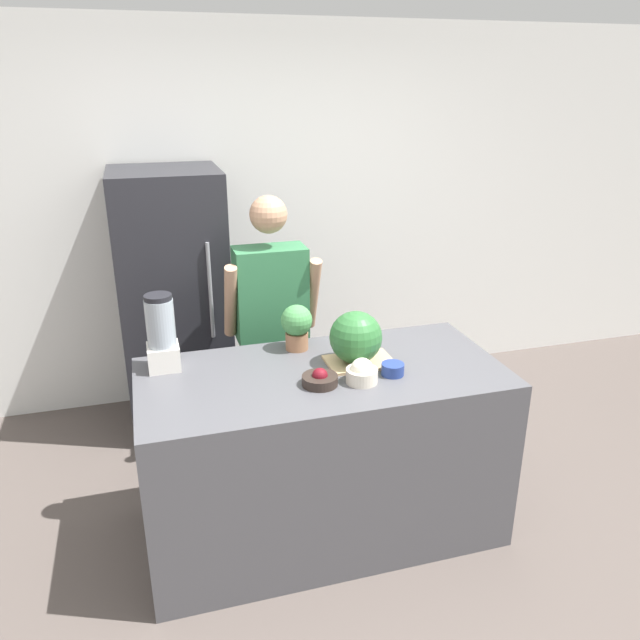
{
  "coord_description": "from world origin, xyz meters",
  "views": [
    {
      "loc": [
        -0.77,
        -2.17,
        2.21
      ],
      "look_at": [
        0.0,
        0.46,
        1.15
      ],
      "focal_mm": 35.0,
      "sensor_mm": 36.0,
      "label": 1
    }
  ],
  "objects_px": {
    "watermelon": "(356,337)",
    "bowl_small_blue": "(393,369)",
    "potted_plant": "(297,325)",
    "bowl_cream": "(362,373)",
    "person": "(272,330)",
    "blender": "(161,334)",
    "bowl_cherries": "(320,379)",
    "refrigerator": "(174,302)"
  },
  "relations": [
    {
      "from": "refrigerator",
      "to": "bowl_small_blue",
      "type": "distance_m",
      "value": 1.75
    },
    {
      "from": "person",
      "to": "bowl_small_blue",
      "type": "bearing_deg",
      "value": -66.1
    },
    {
      "from": "refrigerator",
      "to": "bowl_small_blue",
      "type": "relative_size",
      "value": 15.73
    },
    {
      "from": "watermelon",
      "to": "bowl_cream",
      "type": "height_order",
      "value": "watermelon"
    },
    {
      "from": "watermelon",
      "to": "blender",
      "type": "height_order",
      "value": "blender"
    },
    {
      "from": "person",
      "to": "bowl_cherries",
      "type": "relative_size",
      "value": 9.76
    },
    {
      "from": "bowl_cherries",
      "to": "potted_plant",
      "type": "distance_m",
      "value": 0.44
    },
    {
      "from": "refrigerator",
      "to": "bowl_cream",
      "type": "relative_size",
      "value": 11.57
    },
    {
      "from": "bowl_small_blue",
      "to": "blender",
      "type": "distance_m",
      "value": 1.11
    },
    {
      "from": "person",
      "to": "blender",
      "type": "distance_m",
      "value": 0.86
    },
    {
      "from": "bowl_small_blue",
      "to": "potted_plant",
      "type": "height_order",
      "value": "potted_plant"
    },
    {
      "from": "refrigerator",
      "to": "bowl_cream",
      "type": "height_order",
      "value": "refrigerator"
    },
    {
      "from": "watermelon",
      "to": "bowl_small_blue",
      "type": "xyz_separation_m",
      "value": [
        0.13,
        -0.16,
        -0.11
      ]
    },
    {
      "from": "bowl_cherries",
      "to": "refrigerator",
      "type": "bearing_deg",
      "value": 110.4
    },
    {
      "from": "refrigerator",
      "to": "blender",
      "type": "height_order",
      "value": "refrigerator"
    },
    {
      "from": "bowl_cream",
      "to": "blender",
      "type": "xyz_separation_m",
      "value": [
        -0.87,
        0.41,
        0.13
      ]
    },
    {
      "from": "refrigerator",
      "to": "bowl_small_blue",
      "type": "bearing_deg",
      "value": -58.4
    },
    {
      "from": "watermelon",
      "to": "potted_plant",
      "type": "height_order",
      "value": "watermelon"
    },
    {
      "from": "refrigerator",
      "to": "watermelon",
      "type": "relative_size",
      "value": 6.62
    },
    {
      "from": "blender",
      "to": "refrigerator",
      "type": "bearing_deg",
      "value": 83.85
    },
    {
      "from": "person",
      "to": "bowl_small_blue",
      "type": "relative_size",
      "value": 14.96
    },
    {
      "from": "bowl_cream",
      "to": "blender",
      "type": "bearing_deg",
      "value": 154.7
    },
    {
      "from": "bowl_cream",
      "to": "blender",
      "type": "relative_size",
      "value": 0.39
    },
    {
      "from": "bowl_cream",
      "to": "bowl_small_blue",
      "type": "relative_size",
      "value": 1.36
    },
    {
      "from": "watermelon",
      "to": "potted_plant",
      "type": "bearing_deg",
      "value": 131.16
    },
    {
      "from": "bowl_small_blue",
      "to": "potted_plant",
      "type": "xyz_separation_m",
      "value": [
        -0.36,
        0.42,
        0.1
      ]
    },
    {
      "from": "refrigerator",
      "to": "potted_plant",
      "type": "xyz_separation_m",
      "value": [
        0.55,
        -1.06,
        0.18
      ]
    },
    {
      "from": "person",
      "to": "potted_plant",
      "type": "bearing_deg",
      "value": -85.79
    },
    {
      "from": "refrigerator",
      "to": "blender",
      "type": "bearing_deg",
      "value": -96.15
    },
    {
      "from": "person",
      "to": "bowl_cherries",
      "type": "bearing_deg",
      "value": -87.81
    },
    {
      "from": "refrigerator",
      "to": "bowl_cream",
      "type": "xyz_separation_m",
      "value": [
        0.75,
        -1.52,
        0.1
      ]
    },
    {
      "from": "bowl_cherries",
      "to": "bowl_small_blue",
      "type": "relative_size",
      "value": 1.53
    },
    {
      "from": "person",
      "to": "blender",
      "type": "relative_size",
      "value": 4.32
    },
    {
      "from": "refrigerator",
      "to": "potted_plant",
      "type": "bearing_deg",
      "value": -62.48
    },
    {
      "from": "person",
      "to": "bowl_cream",
      "type": "distance_m",
      "value": 0.96
    },
    {
      "from": "potted_plant",
      "to": "bowl_cream",
      "type": "bearing_deg",
      "value": -67.11
    },
    {
      "from": "watermelon",
      "to": "bowl_cherries",
      "type": "bearing_deg",
      "value": -144.46
    },
    {
      "from": "watermelon",
      "to": "bowl_cherries",
      "type": "distance_m",
      "value": 0.3
    },
    {
      "from": "watermelon",
      "to": "bowl_small_blue",
      "type": "bearing_deg",
      "value": -50.7
    },
    {
      "from": "person",
      "to": "watermelon",
      "type": "height_order",
      "value": "person"
    },
    {
      "from": "bowl_cream",
      "to": "bowl_small_blue",
      "type": "height_order",
      "value": "bowl_cream"
    },
    {
      "from": "bowl_small_blue",
      "to": "blender",
      "type": "height_order",
      "value": "blender"
    }
  ]
}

